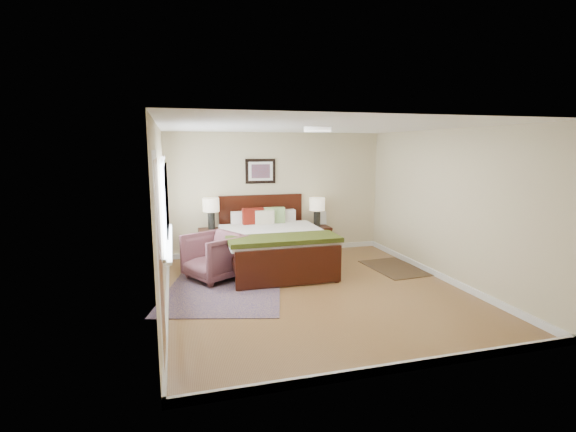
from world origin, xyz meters
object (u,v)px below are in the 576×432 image
object	(u,v)px
bed	(273,238)
nightstand_right	(317,236)
lamp_right	(317,207)
armchair	(214,256)
rug_persian	(225,287)
nightstand_left	(212,236)
lamp_left	(211,208)

from	to	relation	value
bed	nightstand_right	world-z (taller)	bed
bed	lamp_right	world-z (taller)	bed
armchair	lamp_right	bearing A→B (deg)	90.04
nightstand_right	rug_persian	distance (m)	2.81
nightstand_left	armchair	world-z (taller)	armchair
lamp_left	rug_persian	world-z (taller)	lamp_left
lamp_left	lamp_right	bearing A→B (deg)	0.00
lamp_right	armchair	bearing A→B (deg)	-150.74
lamp_left	rug_persian	distance (m)	2.05
nightstand_left	lamp_left	xyz separation A→B (m)	(-0.00, 0.02, 0.55)
bed	lamp_right	size ratio (longest dim) A/B	3.70
nightstand_right	lamp_left	world-z (taller)	lamp_left
lamp_left	rug_persian	xyz separation A→B (m)	(0.03, -1.78, -1.03)
armchair	nightstand_left	bearing A→B (deg)	147.16
lamp_left	armchair	world-z (taller)	lamp_left
lamp_left	rug_persian	size ratio (longest dim) A/B	0.25
lamp_left	bed	bearing A→B (deg)	-40.49
nightstand_right	armchair	world-z (taller)	armchair
nightstand_left	rug_persian	distance (m)	1.82
nightstand_left	rug_persian	bearing A→B (deg)	-88.88
bed	rug_persian	xyz separation A→B (m)	(-1.00, -0.89, -0.55)
nightstand_left	nightstand_right	size ratio (longest dim) A/B	1.11
bed	lamp_left	xyz separation A→B (m)	(-1.03, 0.88, 0.47)
nightstand_right	lamp_right	bearing A→B (deg)	90.00
lamp_right	armchair	world-z (taller)	lamp_right
bed	armchair	xyz separation A→B (m)	(-1.11, -0.39, -0.17)
nightstand_left	armchair	bearing A→B (deg)	-93.62
nightstand_right	rug_persian	size ratio (longest dim) A/B	0.22
lamp_right	rug_persian	xyz separation A→B (m)	(-2.16, -1.78, -0.96)
lamp_right	rug_persian	bearing A→B (deg)	-140.55
bed	lamp_left	size ratio (longest dim) A/B	3.70
nightstand_right	lamp_right	xyz separation A→B (m)	(-0.00, 0.01, 0.63)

